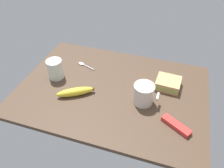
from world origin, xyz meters
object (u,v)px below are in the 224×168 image
coffee_mug_black (144,94)px  glass_of_milk (55,71)px  snack_bar (176,125)px  spoon (84,65)px  sandwich_main (168,83)px  banana (75,92)px

coffee_mug_black → glass_of_milk: bearing=-4.6°
coffee_mug_black → snack_bar: size_ratio=0.90×
spoon → snack_bar: (-52.29, 27.60, 0.62)cm
coffee_mug_black → snack_bar: 19.06cm
sandwich_main → snack_bar: size_ratio=0.94×
coffee_mug_black → banana: 31.49cm
sandwich_main → snack_bar: sandwich_main is taller
banana → spoon: bearing=-76.0°
spoon → snack_bar: snack_bar is taller
sandwich_main → banana: 44.66cm
coffee_mug_black → banana: bearing=9.7°
banana → spoon: size_ratio=1.52×
coffee_mug_black → banana: (30.90, 5.29, -2.97)cm
glass_of_milk → coffee_mug_black: bearing=175.4°
spoon → snack_bar: size_ratio=0.87×
sandwich_main → glass_of_milk: bearing=10.3°
glass_of_milk → spoon: bearing=-124.1°
coffee_mug_black → glass_of_milk: size_ratio=1.15×
glass_of_milk → spoon: 17.21cm
glass_of_milk → banana: size_ratio=0.59×
coffee_mug_black → snack_bar: (-15.72, 10.04, -3.93)cm
coffee_mug_black → sandwich_main: (-9.50, -13.73, -2.73)cm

